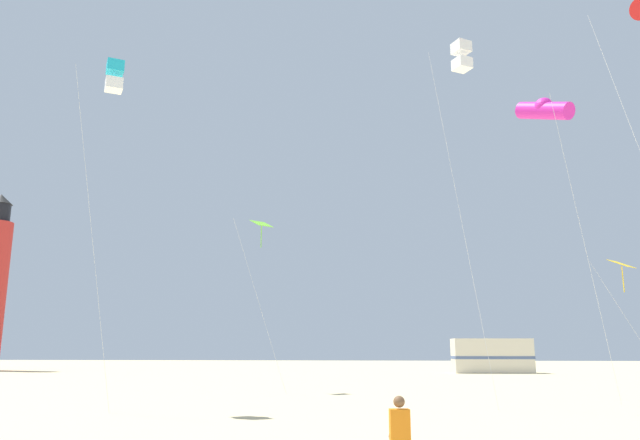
% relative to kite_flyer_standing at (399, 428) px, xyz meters
% --- Properties ---
extents(kite_flyer_standing, '(0.37, 0.53, 1.16)m').
position_rel_kite_flyer_standing_xyz_m(kite_flyer_standing, '(0.00, 0.00, 0.00)').
color(kite_flyer_standing, orange).
rests_on(kite_flyer_standing, ground).
extents(kite_tube_magenta, '(2.78, 2.97, 12.05)m').
position_rel_kite_flyer_standing_xyz_m(kite_tube_magenta, '(6.52, 12.46, 10.73)').
color(kite_tube_magenta, silver).
rests_on(kite_tube_magenta, ground).
extents(kite_box_white, '(1.73, 1.73, 13.72)m').
position_rel_kite_flyer_standing_xyz_m(kite_box_white, '(3.16, 11.11, 12.50)').
color(kite_box_white, silver).
rests_on(kite_box_white, ground).
extents(kite_diamond_gold, '(2.59, 2.24, 5.68)m').
position_rel_kite_flyer_standing_xyz_m(kite_diamond_gold, '(10.02, 15.36, 4.68)').
color(kite_diamond_gold, silver).
rests_on(kite_diamond_gold, ground).
extents(kite_box_cyan, '(2.07, 1.53, 12.42)m').
position_rel_kite_flyer_standing_xyz_m(kite_box_cyan, '(-9.85, 8.95, 11.20)').
color(kite_box_cyan, silver).
rests_on(kite_box_cyan, ground).
extents(kite_diamond_lime, '(2.57, 2.11, 8.23)m').
position_rel_kite_flyer_standing_xyz_m(kite_diamond_lime, '(-5.92, 17.78, 7.10)').
color(kite_diamond_lime, silver).
rests_on(kite_diamond_lime, ground).
extents(rv_van_cream, '(6.56, 2.69, 2.80)m').
position_rel_kite_flyer_standing_xyz_m(rv_van_cream, '(9.16, 41.44, 0.78)').
color(rv_van_cream, beige).
rests_on(rv_van_cream, ground).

